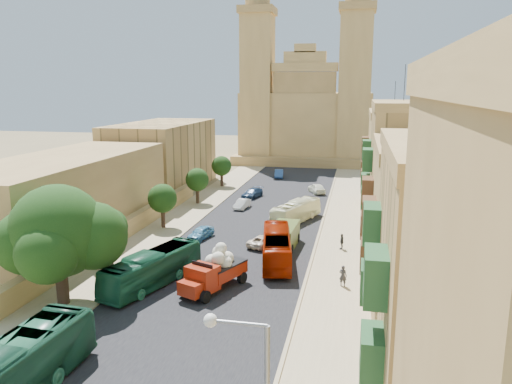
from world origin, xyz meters
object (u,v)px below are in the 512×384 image
at_px(church, 307,115).
at_px(bus_green_south, 4,378).
at_px(ficus_tree, 59,235).
at_px(olive_pickup, 284,236).
at_px(red_truck, 214,270).
at_px(car_blue_b, 279,174).
at_px(bus_green_north, 153,268).
at_px(bus_cream_east, 296,211).
at_px(car_dkblue, 252,193).
at_px(pedestrian_a, 343,276).
at_px(car_blue_a, 201,233).
at_px(car_cream, 264,241).
at_px(bus_red_east, 277,247).
at_px(street_tree_d, 222,166).
at_px(car_white_b, 317,188).
at_px(street_tree_b, 162,199).
at_px(car_white_a, 242,204).
at_px(street_tree_c, 197,180).
at_px(street_tree_a, 109,227).
at_px(pedestrian_c, 342,242).

relative_size(church, bus_green_south, 3.19).
bearing_deg(ficus_tree, olive_pickup, 49.99).
distance_m(red_truck, car_blue_b, 48.86).
height_order(olive_pickup, bus_green_north, bus_green_north).
bearing_deg(church, bus_cream_east, -85.35).
relative_size(church, car_dkblue, 8.31).
bearing_deg(pedestrian_a, bus_green_north, 28.70).
distance_m(car_blue_a, car_cream, 6.83).
height_order(olive_pickup, bus_red_east, bus_red_east).
relative_size(bus_green_south, car_cream, 2.88).
xyz_separation_m(street_tree_d, bus_green_north, (5.45, -39.61, -1.79)).
xyz_separation_m(olive_pickup, pedestrian_a, (5.93, -8.78, -0.21)).
height_order(church, car_blue_a, church).
distance_m(car_cream, car_white_b, 26.19).
height_order(street_tree_b, bus_green_north, street_tree_b).
distance_m(street_tree_b, pedestrian_a, 23.79).
relative_size(street_tree_d, car_white_a, 1.33).
xyz_separation_m(ficus_tree, street_tree_c, (-0.58, 31.99, -1.95)).
xyz_separation_m(car_dkblue, car_blue_b, (1.13, 16.47, 0.03)).
height_order(ficus_tree, red_truck, ficus_tree).
distance_m(ficus_tree, car_blue_a, 18.03).
bearing_deg(ficus_tree, car_cream, 53.76).
xyz_separation_m(ficus_tree, street_tree_d, (-0.58, 43.99, -1.93)).
bearing_deg(street_tree_a, pedestrian_a, -2.23).
distance_m(bus_red_east, car_white_a, 20.18).
relative_size(ficus_tree, bus_green_north, 0.87).
bearing_deg(car_blue_a, olive_pickup, 7.36).
height_order(ficus_tree, olive_pickup, ficus_tree).
relative_size(bus_green_south, bus_cream_east, 1.33).
bearing_deg(bus_green_south, street_tree_b, 102.15).
bearing_deg(car_white_b, car_blue_b, -80.09).
relative_size(car_cream, car_blue_b, 0.98).
height_order(bus_green_south, car_white_a, bus_green_south).
height_order(church, bus_cream_east, church).
relative_size(car_blue_a, car_white_a, 1.03).
xyz_separation_m(street_tree_a, pedestrian_c, (19.51, 8.28, -2.58)).
distance_m(red_truck, pedestrian_c, 14.93).
xyz_separation_m(bus_green_north, car_blue_a, (-0.12, 12.42, -0.75)).
distance_m(street_tree_c, car_blue_b, 22.73).
bearing_deg(car_blue_b, pedestrian_a, -82.86).
distance_m(ficus_tree, car_dkblue, 37.54).
xyz_separation_m(ficus_tree, car_dkblue, (5.83, 36.82, -4.46)).
xyz_separation_m(red_truck, bus_red_east, (3.66, 7.07, -0.16)).
relative_size(street_tree_c, car_blue_b, 1.16).
bearing_deg(car_dkblue, bus_red_east, -59.77).
height_order(olive_pickup, car_white_a, olive_pickup).
distance_m(church, bus_green_north, 70.84).
xyz_separation_m(bus_cream_east, pedestrian_c, (5.51, -9.11, -0.43)).
relative_size(street_tree_a, bus_green_north, 0.51).
distance_m(bus_cream_east, pedestrian_a, 19.11).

